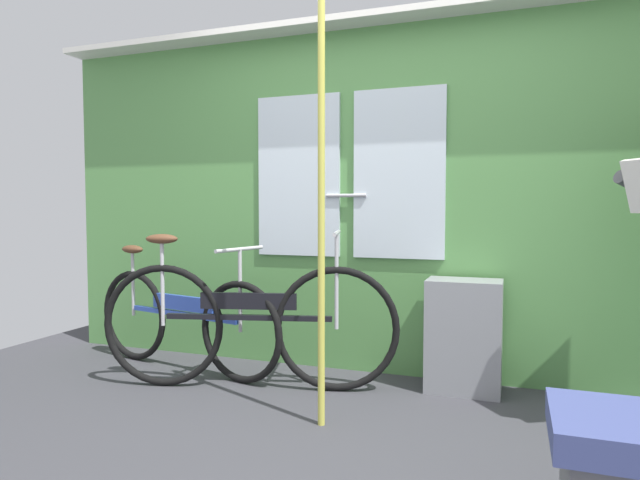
{
  "coord_description": "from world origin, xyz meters",
  "views": [
    {
      "loc": [
        0.87,
        -2.18,
        1.1
      ],
      "look_at": [
        -0.26,
        0.97,
        0.91
      ],
      "focal_mm": 30.59,
      "sensor_mm": 36.0,
      "label": 1
    }
  ],
  "objects_px": {
    "bicycle_near_door": "(182,319)",
    "trash_bin_by_wall": "(464,336)",
    "bicycle_leaning_behind": "(247,323)",
    "handrail_pole": "(321,200)"
  },
  "relations": [
    {
      "from": "bicycle_leaning_behind",
      "to": "trash_bin_by_wall",
      "type": "xyz_separation_m",
      "value": [
        1.25,
        0.4,
        -0.06
      ]
    },
    {
      "from": "trash_bin_by_wall",
      "to": "bicycle_leaning_behind",
      "type": "bearing_deg",
      "value": -162.41
    },
    {
      "from": "bicycle_leaning_behind",
      "to": "trash_bin_by_wall",
      "type": "height_order",
      "value": "bicycle_leaning_behind"
    },
    {
      "from": "bicycle_near_door",
      "to": "trash_bin_by_wall",
      "type": "xyz_separation_m",
      "value": [
        1.84,
        0.2,
        -0.01
      ]
    },
    {
      "from": "handrail_pole",
      "to": "bicycle_leaning_behind",
      "type": "bearing_deg",
      "value": 148.27
    },
    {
      "from": "bicycle_leaning_behind",
      "to": "trash_bin_by_wall",
      "type": "relative_size",
      "value": 2.64
    },
    {
      "from": "bicycle_leaning_behind",
      "to": "bicycle_near_door",
      "type": "bearing_deg",
      "value": 147.59
    },
    {
      "from": "bicycle_near_door",
      "to": "bicycle_leaning_behind",
      "type": "height_order",
      "value": "bicycle_leaning_behind"
    },
    {
      "from": "trash_bin_by_wall",
      "to": "bicycle_near_door",
      "type": "bearing_deg",
      "value": -173.7
    },
    {
      "from": "bicycle_near_door",
      "to": "bicycle_leaning_behind",
      "type": "bearing_deg",
      "value": -5.54
    }
  ]
}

